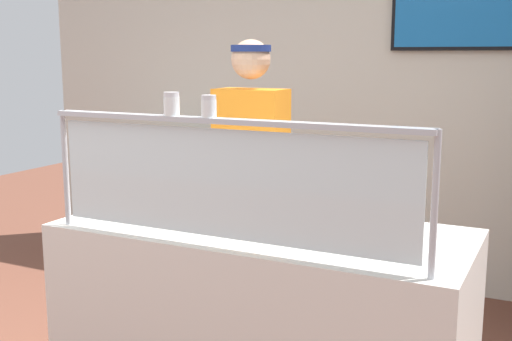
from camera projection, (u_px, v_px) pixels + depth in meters
shop_rear_unit at (394, 100)px, 4.58m from camera, size 6.16×0.13×2.70m
serving_counter at (262, 331)px, 2.82m from camera, size 1.76×0.79×0.95m
sneeze_guard at (224, 169)px, 2.39m from camera, size 1.58×0.06×0.50m
pizza_tray at (216, 216)px, 2.86m from camera, size 0.49×0.49×0.04m
pizza_server at (219, 212)px, 2.83m from camera, size 0.12×0.29×0.01m
parmesan_shaker at (172, 105)px, 2.45m from camera, size 0.06×0.06×0.09m
pepper_flake_shaker at (209, 108)px, 2.37m from camera, size 0.06×0.06×0.08m
worker_figure at (251, 180)px, 3.48m from camera, size 0.41×0.50×1.76m
prep_shelf at (166, 215)px, 5.04m from camera, size 0.70×0.55×0.87m
pizza_box_stack at (165, 152)px, 4.95m from camera, size 0.50×0.50×0.13m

